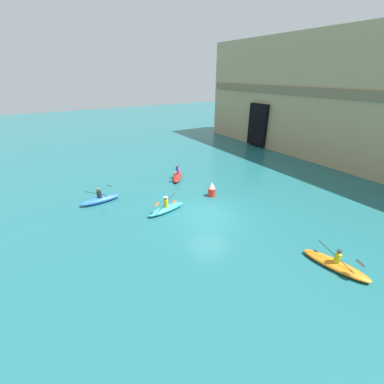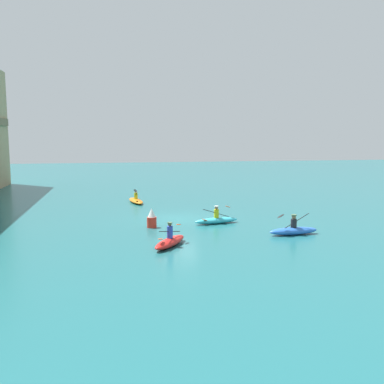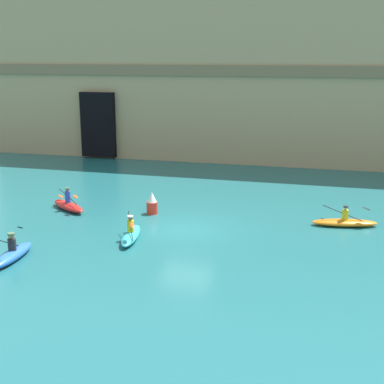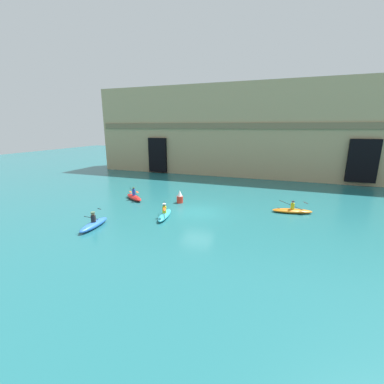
{
  "view_description": "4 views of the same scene",
  "coord_description": "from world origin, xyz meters",
  "px_view_note": "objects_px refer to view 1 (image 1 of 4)",
  "views": [
    {
      "loc": [
        11.91,
        -8.6,
        8.54
      ],
      "look_at": [
        -1.86,
        -0.14,
        1.01
      ],
      "focal_mm": 24.0,
      "sensor_mm": 36.0,
      "label": 1
    },
    {
      "loc": [
        -27.3,
        4.05,
        5.43
      ],
      "look_at": [
        -3.02,
        -0.4,
        2.16
      ],
      "focal_mm": 40.0,
      "sensor_mm": 36.0,
      "label": 2
    },
    {
      "loc": [
        6.48,
        -23.17,
        8.0
      ],
      "look_at": [
        -0.01,
        1.17,
        1.5
      ],
      "focal_mm": 50.0,
      "sensor_mm": 36.0,
      "label": 3
    },
    {
      "loc": [
        6.31,
        -18.88,
        6.75
      ],
      "look_at": [
        -1.49,
        2.81,
        0.87
      ],
      "focal_mm": 24.0,
      "sensor_mm": 36.0,
      "label": 4
    }
  ],
  "objects_px": {
    "kayak_cyan": "(166,208)",
    "kayak_red": "(177,176)",
    "kayak_orange": "(335,264)",
    "kayak_blue": "(100,199)",
    "marker_buoy": "(212,189)"
  },
  "relations": [
    {
      "from": "kayak_cyan",
      "to": "kayak_blue",
      "type": "height_order",
      "value": "kayak_blue"
    },
    {
      "from": "kayak_orange",
      "to": "kayak_blue",
      "type": "height_order",
      "value": "kayak_blue"
    },
    {
      "from": "kayak_red",
      "to": "kayak_orange",
      "type": "xyz_separation_m",
      "value": [
        14.13,
        0.93,
        -0.06
      ]
    },
    {
      "from": "kayak_red",
      "to": "kayak_blue",
      "type": "relative_size",
      "value": 0.95
    },
    {
      "from": "kayak_cyan",
      "to": "kayak_orange",
      "type": "distance_m",
      "value": 10.24
    },
    {
      "from": "kayak_orange",
      "to": "kayak_red",
      "type": "bearing_deg",
      "value": 172.9
    },
    {
      "from": "kayak_red",
      "to": "kayak_orange",
      "type": "bearing_deg",
      "value": -141.79
    },
    {
      "from": "kayak_red",
      "to": "kayak_blue",
      "type": "height_order",
      "value": "kayak_blue"
    },
    {
      "from": "kayak_cyan",
      "to": "kayak_blue",
      "type": "distance_m",
      "value": 5.07
    },
    {
      "from": "kayak_cyan",
      "to": "kayak_red",
      "type": "height_order",
      "value": "kayak_red"
    },
    {
      "from": "kayak_cyan",
      "to": "kayak_blue",
      "type": "bearing_deg",
      "value": -57.12
    },
    {
      "from": "marker_buoy",
      "to": "kayak_blue",
      "type": "bearing_deg",
      "value": -113.69
    },
    {
      "from": "kayak_cyan",
      "to": "kayak_red",
      "type": "relative_size",
      "value": 1.07
    },
    {
      "from": "kayak_cyan",
      "to": "kayak_red",
      "type": "distance_m",
      "value": 6.06
    },
    {
      "from": "kayak_red",
      "to": "marker_buoy",
      "type": "relative_size",
      "value": 2.37
    }
  ]
}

